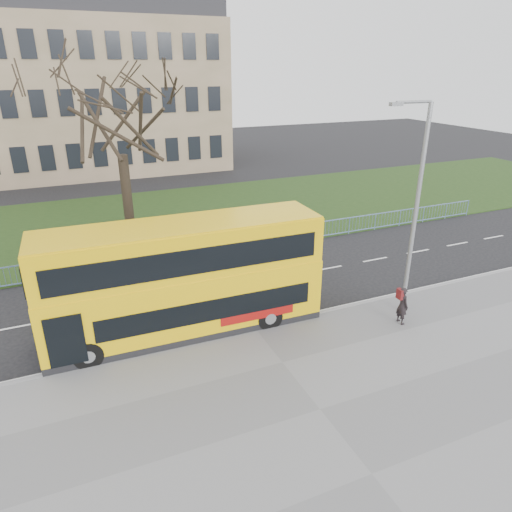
# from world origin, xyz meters

# --- Properties ---
(ground) EXTENTS (120.00, 120.00, 0.00)m
(ground) POSITION_xyz_m (0.00, 0.00, 0.00)
(ground) COLOR black
(ground) RESTS_ON ground
(pavement) EXTENTS (80.00, 10.50, 0.12)m
(pavement) POSITION_xyz_m (0.00, -6.75, 0.06)
(pavement) COLOR slate
(pavement) RESTS_ON ground
(kerb) EXTENTS (80.00, 0.20, 0.14)m
(kerb) POSITION_xyz_m (0.00, -1.55, 0.07)
(kerb) COLOR gray
(kerb) RESTS_ON ground
(grass_verge) EXTENTS (80.00, 15.40, 0.08)m
(grass_verge) POSITION_xyz_m (0.00, 14.30, 0.04)
(grass_verge) COLOR #1B3513
(grass_verge) RESTS_ON ground
(guard_railing) EXTENTS (40.00, 0.12, 1.10)m
(guard_railing) POSITION_xyz_m (0.00, 6.60, 0.55)
(guard_railing) COLOR #6D8DC2
(guard_railing) RESTS_ON ground
(bare_tree) EXTENTS (8.82, 8.82, 12.61)m
(bare_tree) POSITION_xyz_m (-3.00, 10.00, 6.38)
(bare_tree) COLOR black
(bare_tree) RESTS_ON grass_verge
(civic_building) EXTENTS (30.00, 15.00, 14.00)m
(civic_building) POSITION_xyz_m (-5.00, 35.00, 7.00)
(civic_building) COLOR #7B6A4E
(civic_building) RESTS_ON ground
(yellow_bus) EXTENTS (10.77, 2.82, 4.49)m
(yellow_bus) POSITION_xyz_m (-2.49, -0.51, 2.41)
(yellow_bus) COLOR yellow
(yellow_bus) RESTS_ON ground
(pedestrian) EXTENTS (0.38, 0.58, 1.60)m
(pedestrian) POSITION_xyz_m (5.68, -3.58, 0.92)
(pedestrian) COLOR black
(pedestrian) RESTS_ON pavement
(street_lamp) EXTENTS (1.84, 0.26, 8.66)m
(street_lamp) POSITION_xyz_m (6.28, -2.84, 4.87)
(street_lamp) COLOR gray
(street_lamp) RESTS_ON pavement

